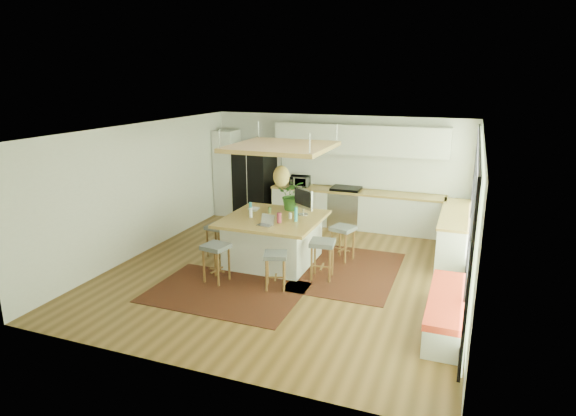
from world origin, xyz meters
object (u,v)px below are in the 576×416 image
at_px(island, 273,240).
at_px(stool_left_side, 217,239).
at_px(microwave, 300,180).
at_px(fridge, 255,182).
at_px(stool_near_right, 276,269).
at_px(monitor, 303,202).
at_px(stool_right_back, 343,243).
at_px(island_plant, 293,198).
at_px(stool_near_left, 216,263).
at_px(stool_right_front, 322,260).
at_px(laptop, 265,219).

relative_size(island, stool_left_side, 2.79).
bearing_deg(microwave, fridge, 174.04).
relative_size(stool_near_right, monitor, 1.12).
bearing_deg(fridge, island, -53.08).
height_order(stool_right_back, microwave, microwave).
bearing_deg(island_plant, monitor, -40.53).
relative_size(fridge, stool_near_left, 2.67).
bearing_deg(monitor, stool_near_right, -53.99).
bearing_deg(microwave, monitor, -73.65).
bearing_deg(island, stool_near_right, -65.83).
bearing_deg(stool_right_front, island_plant, 131.71).
distance_m(microwave, island_plant, 2.25).
bearing_deg(microwave, stool_near_left, -96.54).
bearing_deg(stool_left_side, island_plant, 28.75).
height_order(stool_right_front, laptop, laptop).
xyz_separation_m(stool_near_right, stool_right_front, (0.63, 0.71, 0.00)).
bearing_deg(fridge, stool_left_side, -74.42).
height_order(stool_right_front, microwave, microwave).
distance_m(stool_near_left, microwave, 4.17).
distance_m(fridge, stool_right_back, 3.79).
height_order(stool_near_right, stool_right_front, stool_right_front).
bearing_deg(monitor, stool_near_left, -88.32).
height_order(fridge, laptop, fridge).
xyz_separation_m(stool_right_front, monitor, (-0.66, 0.83, 0.83)).
bearing_deg(microwave, stool_right_front, -68.58).
xyz_separation_m(island, monitor, (0.49, 0.38, 0.72)).
distance_m(stool_near_left, stool_near_right, 1.11).
relative_size(stool_right_front, island_plant, 1.14).
bearing_deg(stool_right_back, monitor, -164.93).
xyz_separation_m(stool_near_left, stool_left_side, (-0.63, 1.17, 0.00)).
bearing_deg(island_plant, stool_right_back, -3.78).
height_order(fridge, island, fridge).
bearing_deg(island_plant, island, -103.58).
xyz_separation_m(island, stool_near_right, (0.52, -1.16, -0.11)).
bearing_deg(stool_near_left, monitor, 56.79).
bearing_deg(fridge, stool_right_back, -31.30).
bearing_deg(fridge, microwave, 4.64).
relative_size(stool_near_left, stool_left_side, 1.08).
bearing_deg(stool_left_side, stool_right_back, 15.35).
height_order(island, stool_near_left, island).
bearing_deg(stool_right_back, fridge, 142.65).
distance_m(stool_near_right, monitor, 1.75).
height_order(island, stool_right_front, island).
distance_m(stool_right_back, monitor, 1.16).
height_order(monitor, island_plant, monitor).
bearing_deg(stool_left_side, monitor, 15.48).
bearing_deg(laptop, microwave, 108.70).
height_order(stool_right_front, monitor, monitor).
bearing_deg(stool_near_right, stool_near_left, -174.45).
bearing_deg(laptop, stool_near_right, -43.09).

